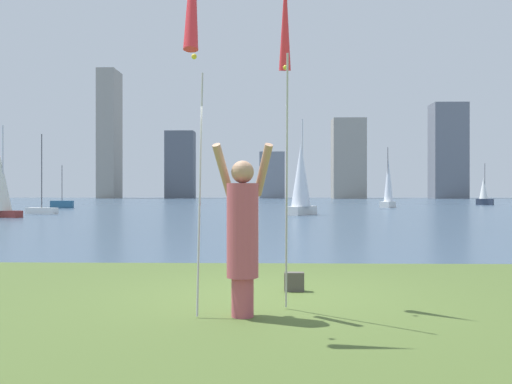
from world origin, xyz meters
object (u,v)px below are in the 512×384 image
at_px(person, 243,231).
at_px(sailboat_3, 301,180).
at_px(sailboat_0, 1,186).
at_px(sailboat_4, 62,204).
at_px(kite_flag_right, 285,27).
at_px(sailboat_2, 388,186).
at_px(bag, 294,282).
at_px(sailboat_5, 42,209).
at_px(sailboat_6, 484,191).

relative_size(person, sailboat_3, 0.34).
height_order(person, sailboat_0, sailboat_0).
distance_m(sailboat_3, sailboat_4, 24.25).
xyz_separation_m(kite_flag_right, sailboat_4, (-18.38, 39.73, -3.25)).
bearing_deg(sailboat_4, sailboat_2, 3.31).
bearing_deg(sailboat_0, sailboat_2, 35.63).
height_order(kite_flag_right, sailboat_2, sailboat_2).
bearing_deg(sailboat_3, bag, -93.59).
bearing_deg(sailboat_5, person, -62.93).
bearing_deg(kite_flag_right, sailboat_3, 86.19).
distance_m(kite_flag_right, sailboat_5, 31.29).
relative_size(sailboat_4, sailboat_5, 0.73).
bearing_deg(kite_flag_right, bag, 79.30).
height_order(person, sailboat_6, sailboat_6).
bearing_deg(sailboat_5, sailboat_0, -95.93).
distance_m(sailboat_0, sailboat_5, 4.66).
bearing_deg(sailboat_4, person, -66.20).
bearing_deg(sailboat_6, sailboat_2, -140.25).
height_order(person, sailboat_5, sailboat_5).
bearing_deg(kite_flag_right, sailboat_5, 118.58).
bearing_deg(sailboat_2, sailboat_4, -176.69).
bearing_deg(sailboat_5, sailboat_2, 29.07).
height_order(kite_flag_right, sailboat_0, sailboat_0).
xyz_separation_m(sailboat_2, sailboat_3, (-8.66, -15.05, 0.21)).
bearing_deg(sailboat_2, person, -104.54).
bearing_deg(sailboat_2, bag, -104.19).
bearing_deg(sailboat_6, bag, -114.12).
relative_size(person, sailboat_6, 0.45).
xyz_separation_m(sailboat_0, sailboat_6, (38.36, 28.94, -0.30)).
height_order(sailboat_0, sailboat_4, sailboat_0).
distance_m(kite_flag_right, sailboat_0, 27.65).
bearing_deg(sailboat_6, sailboat_3, -129.79).
height_order(bag, sailboat_6, sailboat_6).
xyz_separation_m(sailboat_2, sailboat_6, (12.60, 10.48, -0.49)).
bearing_deg(sailboat_5, sailboat_6, 32.93).
relative_size(bag, sailboat_4, 0.08).
bearing_deg(sailboat_5, sailboat_4, 105.76).
bearing_deg(person, sailboat_4, 118.02).
relative_size(person, sailboat_2, 0.37).
xyz_separation_m(bag, sailboat_3, (1.60, 25.53, 2.04)).
bearing_deg(bag, sailboat_5, 119.57).
bearing_deg(sailboat_3, sailboat_4, 146.40).
xyz_separation_m(sailboat_0, sailboat_4, (-3.04, 16.80, -1.42)).
relative_size(bag, sailboat_5, 0.06).
bearing_deg(kite_flag_right, sailboat_6, 66.07).
xyz_separation_m(bag, sailboat_6, (22.86, 51.05, 1.33)).
bearing_deg(sailboat_0, bag, -54.98).
bearing_deg(person, sailboat_2, 79.69).
bearing_deg(sailboat_6, sailboat_0, -142.96).
height_order(kite_flag_right, sailboat_3, sailboat_3).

